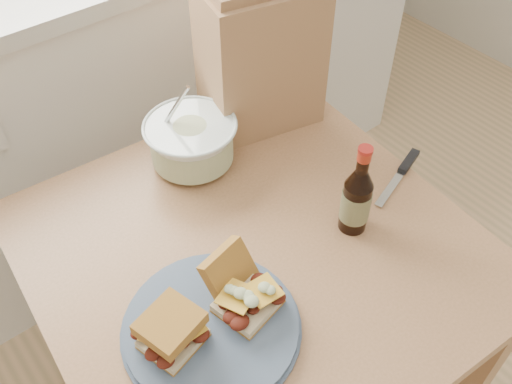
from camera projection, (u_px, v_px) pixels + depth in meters
cabinet_run at (61, 112)px, 1.73m from camera, size 2.50×0.64×0.94m
dining_table at (255, 277)px, 1.18m from camera, size 0.88×0.88×0.68m
plate at (211, 327)px, 0.98m from camera, size 0.30×0.30×0.02m
sandwich_left at (171, 330)px, 0.92m from camera, size 0.11×0.11×0.07m
sandwich_right at (241, 289)px, 0.99m from camera, size 0.12×0.15×0.08m
coleslaw_bowl at (192, 143)px, 1.24m from camera, size 0.20×0.20×0.20m
beer_bottle at (356, 199)px, 1.09m from camera, size 0.06×0.06×0.21m
knife at (404, 168)px, 1.25m from camera, size 0.19×0.08×0.01m
paper_bag at (261, 56)px, 1.27m from camera, size 0.29×0.22×0.34m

